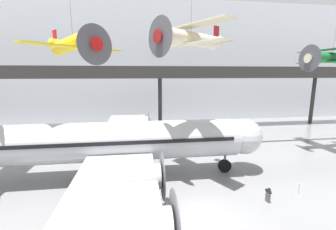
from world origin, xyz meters
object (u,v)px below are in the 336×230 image
object	(u,v)px
suspended_plane_green_biplane	(332,57)
info_sign_pedestal	(268,196)
suspended_plane_cream_biplane	(191,38)
suspended_plane_yellow_lowwing	(73,43)
stanchion_barrier	(299,192)
airliner_silver_main	(111,142)

from	to	relation	value
suspended_plane_green_biplane	info_sign_pedestal	xyz separation A→B (m)	(-13.13, -9.72, -11.21)
info_sign_pedestal	suspended_plane_cream_biplane	bearing A→B (deg)	133.48
suspended_plane_yellow_lowwing	suspended_plane_cream_biplane	size ratio (longest dim) A/B	1.06
suspended_plane_green_biplane	stanchion_barrier	bearing A→B (deg)	37.16
info_sign_pedestal	stanchion_barrier	bearing A→B (deg)	1.47
suspended_plane_green_biplane	suspended_plane_cream_biplane	bearing A→B (deg)	11.17
suspended_plane_cream_biplane	stanchion_barrier	bearing A→B (deg)	125.64
suspended_plane_yellow_lowwing	info_sign_pedestal	distance (m)	21.23
stanchion_barrier	suspended_plane_yellow_lowwing	bearing A→B (deg)	158.22
suspended_plane_yellow_lowwing	suspended_plane_cream_biplane	bearing A→B (deg)	27.37
suspended_plane_cream_biplane	info_sign_pedestal	bearing A→B (deg)	111.47
suspended_plane_yellow_lowwing	suspended_plane_green_biplane	size ratio (longest dim) A/B	0.95
suspended_plane_green_biplane	stanchion_barrier	distance (m)	17.82
stanchion_barrier	info_sign_pedestal	bearing A→B (deg)	-171.12
airliner_silver_main	suspended_plane_cream_biplane	xyz separation A→B (m)	(7.02, -1.29, 9.06)
stanchion_barrier	info_sign_pedestal	size ratio (longest dim) A/B	0.87
suspended_plane_yellow_lowwing	stanchion_barrier	size ratio (longest dim) A/B	8.14
suspended_plane_yellow_lowwing	stanchion_barrier	world-z (taller)	suspended_plane_yellow_lowwing
suspended_plane_yellow_lowwing	stanchion_barrier	bearing A→B (deg)	24.72
stanchion_barrier	info_sign_pedestal	distance (m)	3.01
suspended_plane_yellow_lowwing	suspended_plane_cream_biplane	distance (m)	10.88
stanchion_barrier	info_sign_pedestal	world-z (taller)	info_sign_pedestal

